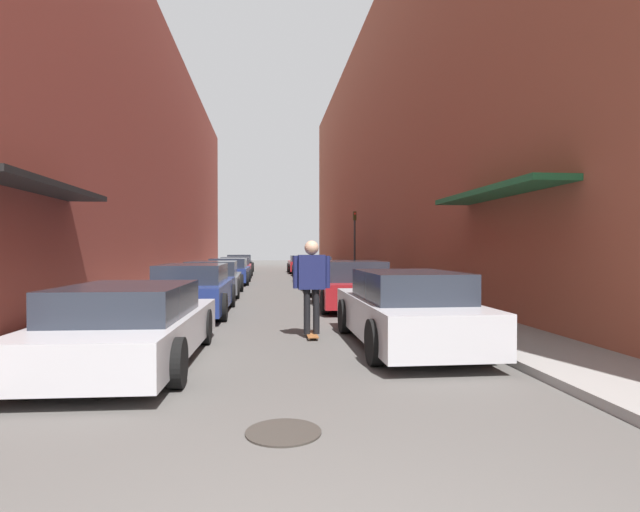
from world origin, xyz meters
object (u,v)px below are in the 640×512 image
at_px(parked_car_left_5, 240,264).
at_px(parked_car_left_3, 229,271).
at_px(skateboarder, 312,278).
at_px(traffic_light, 355,238).
at_px(parked_car_right_1, 352,286).
at_px(parked_car_left_2, 212,279).
at_px(parked_car_right_2, 331,277).
at_px(parked_car_left_4, 236,267).
at_px(parked_car_right_3, 314,270).
at_px(parked_car_left_1, 194,290).
at_px(parked_car_right_4, 309,267).
at_px(parked_car_right_0, 406,310).
at_px(parked_car_left_0, 131,325).
at_px(manhole_cover, 283,432).
at_px(parked_car_right_5, 302,264).

bearing_deg(parked_car_left_5, parked_car_left_3, -89.57).
xyz_separation_m(skateboarder, traffic_light, (3.67, 15.90, 1.14)).
bearing_deg(parked_car_right_1, parked_car_left_2, 134.21).
bearing_deg(skateboarder, traffic_light, 77.02).
distance_m(parked_car_right_2, skateboarder, 9.59).
height_order(parked_car_left_4, parked_car_right_3, parked_car_right_3).
bearing_deg(parked_car_left_5, parked_car_right_1, -78.75).
distance_m(parked_car_left_2, parked_car_right_3, 7.51).
distance_m(parked_car_left_1, parked_car_left_4, 16.91).
height_order(parked_car_right_3, parked_car_right_4, parked_car_right_3).
relative_size(parked_car_right_0, parked_car_right_3, 1.05).
xyz_separation_m(parked_car_left_4, parked_car_left_5, (-0.06, 5.46, 0.04)).
distance_m(parked_car_left_0, parked_car_left_3, 16.93).
xyz_separation_m(parked_car_left_0, manhole_cover, (2.12, -2.96, -0.56)).
xyz_separation_m(parked_car_left_3, parked_car_right_5, (4.30, 10.60, 0.01)).
height_order(parked_car_right_1, manhole_cover, parked_car_right_1).
bearing_deg(parked_car_left_0, parked_car_right_0, 11.69).
bearing_deg(traffic_light, parked_car_left_3, -172.10).
xyz_separation_m(parked_car_right_3, skateboarder, (-1.48, -15.14, 0.52)).
relative_size(parked_car_right_4, manhole_cover, 5.90).
bearing_deg(parked_car_right_2, parked_car_left_5, 104.56).
bearing_deg(parked_car_left_4, parked_car_right_0, -78.93).
bearing_deg(parked_car_right_4, manhole_cover, -95.39).
height_order(parked_car_left_2, skateboarder, skateboarder).
bearing_deg(parked_car_right_5, parked_car_left_5, 173.73).
bearing_deg(parked_car_left_4, parked_car_left_0, -90.35).
height_order(parked_car_left_4, parked_car_left_5, parked_car_left_5).
bearing_deg(parked_car_right_3, parked_car_left_4, 127.08).
xyz_separation_m(parked_car_left_0, parked_car_left_2, (0.02, 10.88, 0.04)).
bearing_deg(parked_car_right_0, parked_car_right_5, 89.80).
distance_m(parked_car_left_1, parked_car_left_3, 11.29).
relative_size(parked_car_left_0, parked_car_left_1, 0.98).
bearing_deg(parked_car_left_4, parked_car_right_5, 48.99).
bearing_deg(parked_car_right_1, traffic_light, 79.51).
bearing_deg(manhole_cover, parked_car_right_0, 59.80).
relative_size(parked_car_left_5, parked_car_right_5, 1.05).
bearing_deg(parked_car_left_3, parked_car_left_4, 90.28).
distance_m(parked_car_right_3, manhole_cover, 20.13).
bearing_deg(parked_car_left_4, manhole_cover, -85.55).
distance_m(parked_car_left_4, manhole_cover, 25.60).
distance_m(parked_car_left_2, traffic_light, 9.63).
relative_size(parked_car_left_4, parked_car_left_5, 0.86).
bearing_deg(parked_car_right_4, parked_car_right_3, -92.27).
bearing_deg(manhole_cover, parked_car_left_0, 125.67).
height_order(skateboarder, traffic_light, traffic_light).
distance_m(parked_car_left_0, manhole_cover, 3.69).
bearing_deg(parked_car_left_1, parked_car_right_4, 75.21).
height_order(parked_car_left_2, parked_car_right_4, parked_car_left_2).
height_order(parked_car_left_3, parked_car_right_1, parked_car_right_1).
bearing_deg(parked_car_right_3, parked_car_left_0, -104.16).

